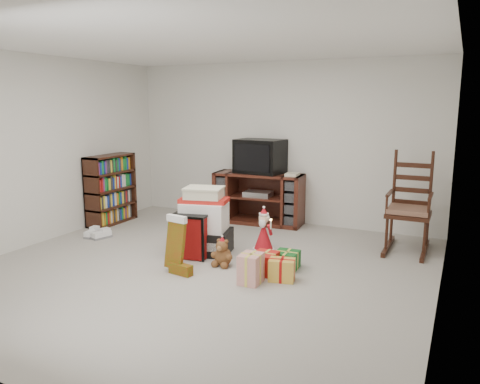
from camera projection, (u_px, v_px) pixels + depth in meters
name	position (u px, v px, depth m)	size (l,w,h in m)	color
room	(198.00, 161.00, 5.11)	(5.01, 5.01, 2.51)	#ACA89E
tv_stand	(259.00, 198.00, 7.34)	(1.42, 0.59, 0.79)	#482014
bookshelf	(111.00, 191.00, 7.31)	(0.29, 0.88, 1.08)	#371A0F
rocking_chair	(409.00, 215.00, 5.98)	(0.53, 0.88, 1.32)	#371A0F
gift_pile	(204.00, 225.00, 5.87)	(0.75, 0.62, 0.82)	black
red_suitcase	(190.00, 236.00, 5.69)	(0.45, 0.28, 0.64)	maroon
stocking	(175.00, 243.00, 5.21)	(0.30, 0.13, 0.65)	#0E7B0D
teddy_bear	(223.00, 254.00, 5.44)	(0.21, 0.19, 0.32)	brown
santa_figurine	(264.00, 234.00, 5.96)	(0.28, 0.27, 0.58)	#A6111A
mrs_claus_figurine	(182.00, 234.00, 6.02)	(0.26, 0.25, 0.54)	#A6111A
sneaker_pair	(97.00, 234.00, 6.59)	(0.35, 0.29, 0.10)	white
gift_cluster	(271.00, 265.00, 5.12)	(0.53, 0.82, 0.25)	red
crt_television	(260.00, 156.00, 7.25)	(0.76, 0.58, 0.52)	black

